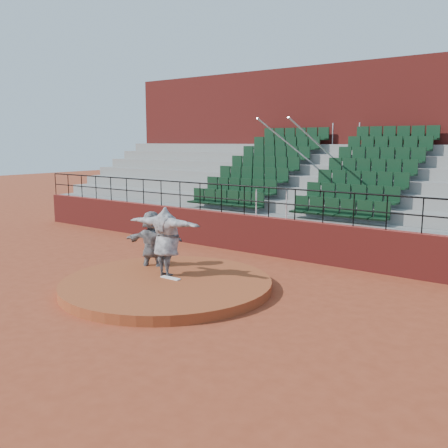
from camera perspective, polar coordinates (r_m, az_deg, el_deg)
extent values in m
plane|color=brown|center=(13.30, -6.55, -7.39)|extent=(90.00, 90.00, 0.00)
cylinder|color=#974322|center=(13.26, -6.56, -6.87)|extent=(5.50, 5.50, 0.25)
cube|color=white|center=(13.33, -6.13, -6.15)|extent=(0.60, 0.15, 0.03)
cube|color=maroon|center=(17.01, 5.08, -1.38)|extent=(24.00, 0.30, 1.30)
cylinder|color=black|center=(16.78, 5.16, 4.16)|extent=(24.00, 0.05, 0.05)
cylinder|color=black|center=(16.83, 5.13, 2.46)|extent=(24.00, 0.04, 0.04)
cylinder|color=black|center=(25.27, -18.70, 4.34)|extent=(0.04, 0.04, 1.00)
cylinder|color=black|center=(24.45, -17.37, 4.25)|extent=(0.04, 0.04, 1.00)
cylinder|color=black|center=(23.65, -15.95, 4.16)|extent=(0.04, 0.04, 1.00)
cylinder|color=black|center=(22.86, -14.43, 4.05)|extent=(0.04, 0.04, 1.00)
cylinder|color=black|center=(22.09, -12.80, 3.93)|extent=(0.04, 0.04, 1.00)
cylinder|color=black|center=(21.34, -11.06, 3.81)|extent=(0.04, 0.04, 1.00)
cylinder|color=black|center=(20.61, -9.19, 3.67)|extent=(0.04, 0.04, 1.00)
cylinder|color=black|center=(19.91, -7.19, 3.51)|extent=(0.04, 0.04, 1.00)
cylinder|color=black|center=(19.23, -5.05, 3.34)|extent=(0.04, 0.04, 1.00)
cylinder|color=black|center=(18.58, -2.75, 3.15)|extent=(0.04, 0.04, 1.00)
cylinder|color=black|center=(17.96, -0.30, 2.94)|extent=(0.04, 0.04, 1.00)
cylinder|color=black|center=(17.37, 2.33, 2.71)|extent=(0.04, 0.04, 1.00)
cylinder|color=black|center=(16.83, 5.13, 2.46)|extent=(0.04, 0.04, 1.00)
cylinder|color=black|center=(16.33, 8.12, 2.19)|extent=(0.04, 0.04, 1.00)
cylinder|color=black|center=(15.87, 11.27, 1.90)|extent=(0.04, 0.04, 1.00)
cylinder|color=black|center=(15.47, 14.61, 1.58)|extent=(0.04, 0.04, 1.00)
cylinder|color=black|center=(15.12, 18.11, 1.24)|extent=(0.04, 0.04, 1.00)
cylinder|color=black|center=(14.84, 21.75, 0.88)|extent=(0.04, 0.04, 1.00)
cube|color=gray|center=(17.49, 6.08, -1.10)|extent=(24.00, 0.85, 1.30)
cube|color=black|center=(18.59, 0.18, 2.73)|extent=(3.30, 0.48, 0.72)
cube|color=black|center=(16.31, 12.95, 1.54)|extent=(3.30, 0.48, 0.72)
cube|color=gray|center=(18.18, 7.47, -0.08)|extent=(24.00, 0.85, 1.70)
cube|color=black|center=(19.23, 1.71, 4.15)|extent=(3.30, 0.48, 0.72)
cube|color=black|center=(17.04, 14.17, 3.18)|extent=(3.30, 0.48, 0.72)
cube|color=gray|center=(18.88, 8.75, 0.86)|extent=(24.00, 0.85, 2.10)
cube|color=black|center=(19.89, 3.13, 5.47)|extent=(3.30, 0.48, 0.72)
cube|color=black|center=(17.79, 15.29, 4.68)|extent=(3.30, 0.48, 0.72)
cube|color=gray|center=(19.60, 9.95, 1.73)|extent=(24.00, 0.85, 2.50)
cube|color=black|center=(20.58, 4.47, 6.71)|extent=(3.30, 0.48, 0.72)
cube|color=black|center=(18.55, 16.33, 6.06)|extent=(3.30, 0.48, 0.72)
cube|color=gray|center=(20.33, 11.06, 2.54)|extent=(24.00, 0.85, 2.90)
cube|color=black|center=(21.29, 5.73, 7.86)|extent=(3.30, 0.48, 0.72)
cube|color=black|center=(19.33, 17.29, 7.32)|extent=(3.30, 0.48, 0.72)
cube|color=gray|center=(21.07, 12.10, 3.29)|extent=(24.00, 0.85, 3.30)
cube|color=black|center=(22.01, 6.91, 8.93)|extent=(3.30, 0.48, 0.72)
cube|color=black|center=(20.13, 18.18, 8.49)|extent=(3.30, 0.48, 0.72)
cube|color=gray|center=(21.82, 13.06, 3.99)|extent=(24.00, 0.85, 3.70)
cube|color=black|center=(22.75, 8.03, 9.93)|extent=(3.30, 0.48, 0.72)
cube|color=black|center=(20.93, 19.01, 9.56)|extent=(3.30, 0.48, 0.72)
cylinder|color=silver|center=(19.71, 8.56, 8.08)|extent=(0.06, 5.97, 2.46)
cylinder|color=silver|center=(19.17, 11.74, 7.95)|extent=(0.06, 5.97, 2.46)
cube|color=maroon|center=(23.51, 15.15, 8.44)|extent=(24.00, 3.00, 7.10)
imported|color=black|center=(13.46, -6.61, -1.99)|extent=(2.35, 0.85, 1.87)
imported|color=black|center=(14.61, -8.22, -2.12)|extent=(1.80, 1.20, 1.86)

